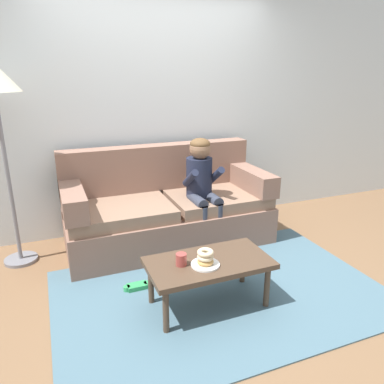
% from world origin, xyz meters
% --- Properties ---
extents(ground, '(10.00, 10.00, 0.00)m').
position_xyz_m(ground, '(0.00, 0.00, 0.00)').
color(ground, brown).
extents(wall_back, '(8.00, 0.10, 2.80)m').
position_xyz_m(wall_back, '(0.00, 1.40, 1.40)').
color(wall_back, silver).
rests_on(wall_back, ground).
extents(area_rug, '(2.60, 1.71, 0.01)m').
position_xyz_m(area_rug, '(0.00, -0.25, 0.01)').
color(area_rug, '#476675').
rests_on(area_rug, ground).
extents(couch, '(2.05, 0.90, 0.98)m').
position_xyz_m(couch, '(-0.09, 0.85, 0.35)').
color(couch, '#846051').
rests_on(couch, ground).
extents(coffee_table, '(0.92, 0.49, 0.38)m').
position_xyz_m(coffee_table, '(-0.16, -0.36, 0.34)').
color(coffee_table, '#4C3828').
rests_on(coffee_table, ground).
extents(person_child, '(0.34, 0.58, 1.10)m').
position_xyz_m(person_child, '(0.22, 0.64, 0.67)').
color(person_child, '#1E2338').
rests_on(person_child, ground).
extents(plate, '(0.21, 0.21, 0.01)m').
position_xyz_m(plate, '(-0.21, -0.41, 0.39)').
color(plate, white).
rests_on(plate, coffee_table).
extents(donut, '(0.14, 0.14, 0.04)m').
position_xyz_m(donut, '(-0.21, -0.41, 0.42)').
color(donut, tan).
rests_on(donut, plate).
extents(donut_second, '(0.16, 0.16, 0.04)m').
position_xyz_m(donut_second, '(-0.21, -0.41, 0.45)').
color(donut_second, beige).
rests_on(donut_second, donut).
extents(donut_third, '(0.17, 0.17, 0.04)m').
position_xyz_m(donut_third, '(-0.21, -0.41, 0.49)').
color(donut_third, beige).
rests_on(donut_third, donut_second).
extents(mug, '(0.08, 0.08, 0.09)m').
position_xyz_m(mug, '(-0.37, -0.34, 0.43)').
color(mug, '#993D38').
rests_on(mug, coffee_table).
extents(toy_controller, '(0.23, 0.09, 0.05)m').
position_xyz_m(toy_controller, '(-0.62, 0.05, 0.03)').
color(toy_controller, '#339E56').
rests_on(toy_controller, ground).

